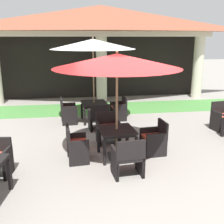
{
  "coord_description": "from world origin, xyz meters",
  "views": [
    {
      "loc": [
        -1.28,
        -5.46,
        2.91
      ],
      "look_at": [
        -0.26,
        1.77,
        0.89
      ],
      "focal_mm": 43.44,
      "sensor_mm": 36.0,
      "label": 1
    }
  ],
  "objects_px": {
    "patio_umbrella_mid_left": "(117,61)",
    "patio_chair_mid_left_east": "(155,139)",
    "patio_chair_mid_left_south": "(128,158)",
    "patio_table_mid_left": "(117,133)",
    "patio_chair_mid_left_west": "(76,145)",
    "patio_chair_mid_left_north": "(108,129)",
    "patio_chair_mid_right_north": "(221,117)",
    "patio_chair_far_back_south": "(99,118)",
    "patio_chair_far_back_east": "(119,109)",
    "patio_chair_far_back_west": "(68,111)",
    "patio_table_far_back": "(94,105)",
    "patio_umbrella_far_back": "(93,44)"
  },
  "relations": [
    {
      "from": "patio_umbrella_mid_left",
      "to": "patio_chair_mid_left_east",
      "type": "xyz_separation_m",
      "value": [
        1.0,
        0.09,
        -1.99
      ]
    },
    {
      "from": "patio_umbrella_mid_left",
      "to": "patio_chair_mid_left_south",
      "type": "relative_size",
      "value": 3.38
    },
    {
      "from": "patio_table_mid_left",
      "to": "patio_chair_mid_left_west",
      "type": "relative_size",
      "value": 1.04
    },
    {
      "from": "patio_chair_mid_left_north",
      "to": "patio_chair_mid_right_north",
      "type": "relative_size",
      "value": 0.95
    },
    {
      "from": "patio_chair_far_back_south",
      "to": "patio_chair_far_back_east",
      "type": "height_order",
      "value": "patio_chair_far_back_south"
    },
    {
      "from": "patio_chair_far_back_east",
      "to": "patio_chair_mid_left_west",
      "type": "bearing_deg",
      "value": 148.7
    },
    {
      "from": "patio_chair_mid_right_north",
      "to": "patio_chair_far_back_west",
      "type": "bearing_deg",
      "value": -26.0
    },
    {
      "from": "patio_chair_mid_left_west",
      "to": "patio_table_far_back",
      "type": "xyz_separation_m",
      "value": [
        0.68,
        3.16,
        0.19
      ]
    },
    {
      "from": "patio_table_far_back",
      "to": "patio_umbrella_far_back",
      "type": "relative_size",
      "value": 0.32
    },
    {
      "from": "patio_umbrella_mid_left",
      "to": "patio_chair_far_back_west",
      "type": "distance_m",
      "value": 3.79
    },
    {
      "from": "patio_chair_far_back_south",
      "to": "patio_chair_far_back_west",
      "type": "height_order",
      "value": "patio_chair_far_back_west"
    },
    {
      "from": "patio_chair_mid_left_south",
      "to": "patio_chair_mid_left_north",
      "type": "relative_size",
      "value": 1.03
    },
    {
      "from": "patio_chair_mid_right_north",
      "to": "patio_chair_far_back_south",
      "type": "bearing_deg",
      "value": -18.2
    },
    {
      "from": "patio_umbrella_far_back",
      "to": "patio_chair_far_back_west",
      "type": "height_order",
      "value": "patio_umbrella_far_back"
    },
    {
      "from": "patio_chair_mid_left_south",
      "to": "patio_umbrella_far_back",
      "type": "bearing_deg",
      "value": 90.59
    },
    {
      "from": "patio_chair_mid_left_west",
      "to": "patio_chair_far_back_west",
      "type": "xyz_separation_m",
      "value": [
        -0.25,
        3.08,
        0.01
      ]
    },
    {
      "from": "patio_table_mid_left",
      "to": "patio_umbrella_far_back",
      "type": "relative_size",
      "value": 0.31
    },
    {
      "from": "patio_chair_mid_left_east",
      "to": "patio_chair_mid_left_west",
      "type": "height_order",
      "value": "patio_chair_mid_left_west"
    },
    {
      "from": "patio_chair_mid_left_south",
      "to": "patio_chair_mid_left_north",
      "type": "height_order",
      "value": "patio_chair_mid_left_south"
    },
    {
      "from": "patio_chair_far_back_south",
      "to": "patio_chair_mid_left_west",
      "type": "bearing_deg",
      "value": -113.9
    },
    {
      "from": "patio_umbrella_mid_left",
      "to": "patio_chair_far_back_south",
      "type": "bearing_deg",
      "value": 96.43
    },
    {
      "from": "patio_chair_mid_left_east",
      "to": "patio_chair_mid_left_south",
      "type": "bearing_deg",
      "value": 134.96
    },
    {
      "from": "patio_chair_mid_left_south",
      "to": "patio_chair_far_back_east",
      "type": "relative_size",
      "value": 1.06
    },
    {
      "from": "patio_chair_mid_left_west",
      "to": "patio_umbrella_mid_left",
      "type": "bearing_deg",
      "value": 90.0
    },
    {
      "from": "patio_chair_mid_left_south",
      "to": "patio_chair_far_back_east",
      "type": "height_order",
      "value": "patio_chair_mid_left_south"
    },
    {
      "from": "patio_umbrella_mid_left",
      "to": "patio_chair_mid_left_west",
      "type": "xyz_separation_m",
      "value": [
        -1.0,
        -0.09,
        -1.97
      ]
    },
    {
      "from": "patio_chair_far_back_east",
      "to": "patio_chair_far_back_west",
      "type": "bearing_deg",
      "value": 90.0
    },
    {
      "from": "patio_table_mid_left",
      "to": "patio_chair_mid_left_south",
      "type": "relative_size",
      "value": 1.04
    },
    {
      "from": "patio_umbrella_far_back",
      "to": "patio_chair_far_back_east",
      "type": "xyz_separation_m",
      "value": [
        0.92,
        0.08,
        -2.28
      ]
    },
    {
      "from": "patio_umbrella_mid_left",
      "to": "patio_chair_mid_right_north",
      "type": "bearing_deg",
      "value": 23.41
    },
    {
      "from": "patio_chair_mid_right_north",
      "to": "patio_chair_mid_left_west",
      "type": "bearing_deg",
      "value": 9.61
    },
    {
      "from": "patio_umbrella_far_back",
      "to": "patio_chair_far_back_south",
      "type": "distance_m",
      "value": 2.46
    },
    {
      "from": "patio_umbrella_mid_left",
      "to": "patio_chair_mid_left_north",
      "type": "distance_m",
      "value": 2.21
    },
    {
      "from": "patio_table_far_back",
      "to": "patio_chair_far_back_west",
      "type": "relative_size",
      "value": 1.03
    },
    {
      "from": "patio_chair_mid_left_north",
      "to": "patio_chair_far_back_east",
      "type": "relative_size",
      "value": 1.03
    },
    {
      "from": "patio_table_mid_left",
      "to": "patio_chair_far_back_east",
      "type": "relative_size",
      "value": 1.1
    },
    {
      "from": "patio_chair_mid_left_west",
      "to": "patio_chair_mid_right_north",
      "type": "bearing_deg",
      "value": 104.54
    },
    {
      "from": "patio_umbrella_far_back",
      "to": "patio_chair_far_back_south",
      "type": "bearing_deg",
      "value": -84.89
    },
    {
      "from": "patio_chair_mid_left_west",
      "to": "patio_umbrella_far_back",
      "type": "height_order",
      "value": "patio_umbrella_far_back"
    },
    {
      "from": "patio_table_mid_left",
      "to": "patio_chair_far_back_east",
      "type": "height_order",
      "value": "patio_chair_far_back_east"
    },
    {
      "from": "patio_umbrella_far_back",
      "to": "patio_chair_mid_left_east",
      "type": "bearing_deg",
      "value": -65.99
    },
    {
      "from": "patio_table_mid_left",
      "to": "patio_chair_far_back_east",
      "type": "distance_m",
      "value": 3.22
    },
    {
      "from": "patio_chair_mid_left_south",
      "to": "patio_chair_far_back_south",
      "type": "height_order",
      "value": "patio_chair_far_back_south"
    },
    {
      "from": "patio_table_mid_left",
      "to": "patio_chair_mid_left_south",
      "type": "xyz_separation_m",
      "value": [
        0.09,
        -1.0,
        -0.21
      ]
    },
    {
      "from": "patio_chair_mid_left_east",
      "to": "patio_chair_mid_left_south",
      "type": "relative_size",
      "value": 0.97
    },
    {
      "from": "patio_table_mid_left",
      "to": "patio_umbrella_mid_left",
      "type": "xyz_separation_m",
      "value": [
        0.0,
        -0.0,
        1.75
      ]
    },
    {
      "from": "patio_umbrella_far_back",
      "to": "patio_chair_far_back_west",
      "type": "distance_m",
      "value": 2.44
    },
    {
      "from": "patio_chair_mid_left_south",
      "to": "patio_table_far_back",
      "type": "height_order",
      "value": "patio_chair_mid_left_south"
    },
    {
      "from": "patio_table_far_back",
      "to": "patio_umbrella_far_back",
      "type": "bearing_deg",
      "value": 0.0
    },
    {
      "from": "patio_chair_mid_left_east",
      "to": "patio_chair_far_back_south",
      "type": "distance_m",
      "value": 2.4
    }
  ]
}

